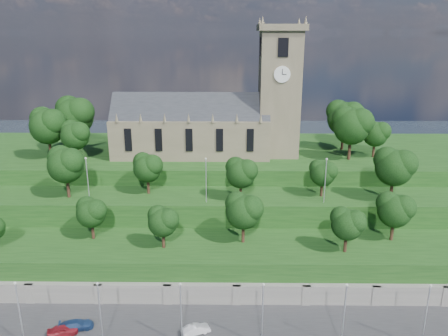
{
  "coord_description": "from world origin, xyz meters",
  "views": [
    {
      "loc": [
        3.79,
        -43.39,
        39.58
      ],
      "look_at": [
        2.97,
        30.0,
        16.83
      ],
      "focal_mm": 35.0,
      "sensor_mm": 36.0,
      "label": 1
    }
  ],
  "objects_px": {
    "car_middle": "(196,329)",
    "car_right": "(76,325)",
    "car_left": "(63,330)",
    "church": "(214,119)"
  },
  "relations": [
    {
      "from": "church",
      "to": "car_right",
      "type": "height_order",
      "value": "church"
    },
    {
      "from": "car_middle",
      "to": "car_right",
      "type": "bearing_deg",
      "value": 65.13
    },
    {
      "from": "car_right",
      "to": "car_middle",
      "type": "bearing_deg",
      "value": -107.89
    },
    {
      "from": "church",
      "to": "car_right",
      "type": "relative_size",
      "value": 8.73
    },
    {
      "from": "car_left",
      "to": "car_right",
      "type": "relative_size",
      "value": 0.87
    },
    {
      "from": "car_left",
      "to": "car_middle",
      "type": "height_order",
      "value": "car_left"
    },
    {
      "from": "church",
      "to": "car_left",
      "type": "height_order",
      "value": "church"
    },
    {
      "from": "car_middle",
      "to": "car_right",
      "type": "distance_m",
      "value": 15.92
    },
    {
      "from": "car_left",
      "to": "car_right",
      "type": "bearing_deg",
      "value": -66.82
    },
    {
      "from": "car_left",
      "to": "car_middle",
      "type": "xyz_separation_m",
      "value": [
        17.28,
        0.44,
        -0.04
      ]
    }
  ]
}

